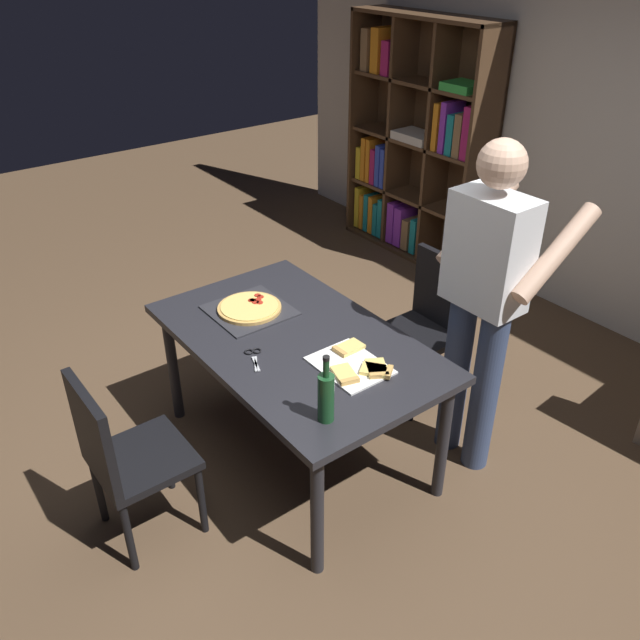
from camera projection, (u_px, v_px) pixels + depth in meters
name	position (u px, v px, depth m)	size (l,w,h in m)	color
ground_plane	(299.00, 451.00, 3.65)	(12.00, 12.00, 0.00)	brown
back_wall	(618.00, 125.00, 4.27)	(6.40, 0.10, 2.80)	silver
dining_table	(296.00, 351.00, 3.30)	(1.53, 0.93, 0.75)	#232328
chair_near_camera	(122.00, 453.00, 2.89)	(0.42, 0.42, 0.90)	black
chair_far_side	(427.00, 319.00, 3.88)	(0.42, 0.42, 0.90)	black
bookshelf	(415.00, 148.00, 5.51)	(1.40, 0.35, 1.95)	#513823
person_serving_pizza	(485.00, 294.00, 3.14)	(0.55, 0.54, 1.75)	#38476B
pepperoni_pizza_on_tray	(250.00, 309.00, 3.48)	(0.40, 0.40, 0.04)	#2D2D33
pizza_slices_on_towel	(356.00, 366.00, 3.04)	(0.38, 0.29, 0.03)	white
wine_bottle	(326.00, 396.00, 2.67)	(0.07, 0.07, 0.32)	#194723
kitchen_scissors	(254.00, 356.00, 3.12)	(0.20, 0.13, 0.01)	silver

